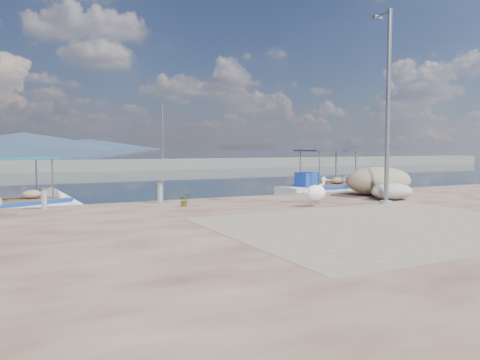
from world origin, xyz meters
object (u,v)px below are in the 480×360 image
boat_right (327,191)px  lamp_post (387,113)px  pelican (316,192)px  boat_left (15,209)px  bollard_near (160,191)px

boat_right → lamp_post: lamp_post is taller
boat_right → pelican: 8.72m
boat_left → boat_right: bearing=-23.2°
boat_right → pelican: boat_right is taller
boat_left → lamp_post: bearing=-53.7°
pelican → lamp_post: bearing=8.4°
boat_left → bollard_near: (4.85, -3.03, 0.72)m
bollard_near → lamp_post: bearing=-28.1°
boat_left → boat_right: size_ratio=0.90×
boat_left → boat_right: (14.95, 0.20, 0.03)m
boat_left → lamp_post: (12.21, -6.96, 3.60)m
pelican → lamp_post: size_ratio=0.15×
lamp_post → bollard_near: size_ratio=9.10×
boat_right → pelican: (-5.52, -6.71, 0.76)m
pelican → lamp_post: (2.78, -0.46, 2.81)m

